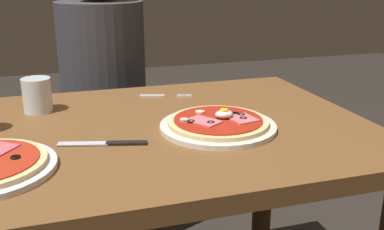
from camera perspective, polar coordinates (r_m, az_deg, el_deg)
name	(u,v)px	position (r m, az deg, el deg)	size (l,w,h in m)	color
dining_table	(157,172)	(1.15, -4.49, -7.30)	(1.06, 0.77, 0.72)	brown
pizza_foreground	(218,124)	(1.07, 3.37, -1.16)	(0.28, 0.28, 0.05)	silver
water_glass_far	(37,97)	(1.26, -19.17, 2.18)	(0.08, 0.08, 0.09)	silver
fork	(161,96)	(1.35, -3.93, 2.47)	(0.16, 0.06, 0.00)	silver
knife	(109,143)	(1.00, -10.57, -3.57)	(0.19, 0.07, 0.01)	silver
diner_person	(106,112)	(1.77, -11.01, 0.44)	(0.32, 0.32, 1.18)	black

